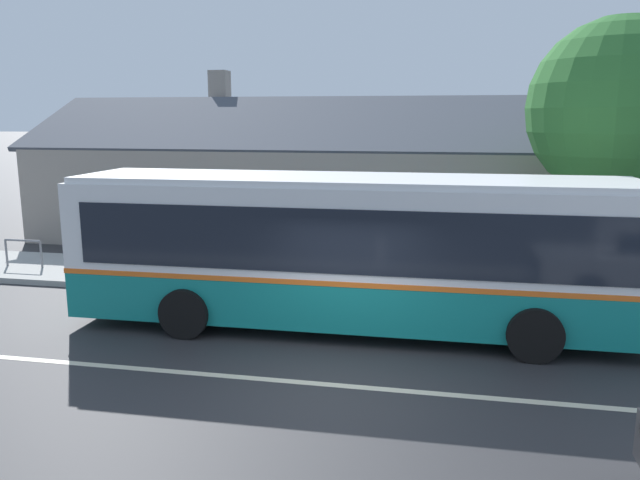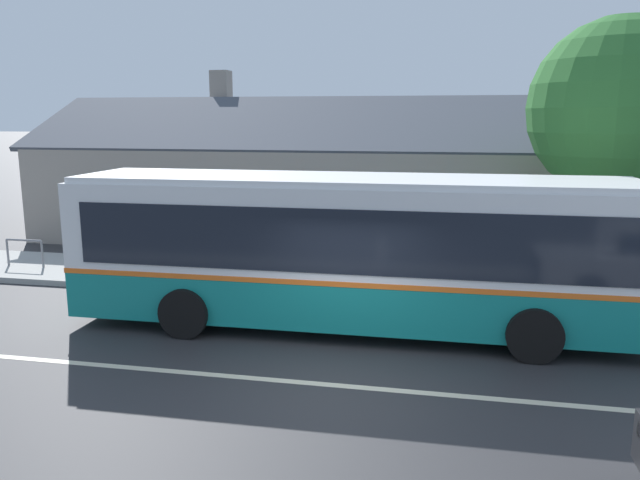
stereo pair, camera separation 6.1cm
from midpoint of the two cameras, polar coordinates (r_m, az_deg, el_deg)
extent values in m
plane|color=#2D2D30|center=(10.44, 1.24, -13.14)|extent=(300.00, 300.00, 0.00)
cube|color=#9E9E99|center=(16.02, 5.00, -4.12)|extent=(60.00, 3.00, 0.15)
cube|color=beige|center=(10.43, 1.24, -13.12)|extent=(60.00, 0.16, 0.01)
cube|color=gray|center=(23.19, 5.87, 4.50)|extent=(24.04, 8.47, 3.21)
cube|color=#424751|center=(20.92, 5.44, 10.58)|extent=(24.64, 4.30, 1.89)
cube|color=#424751|center=(25.14, 6.46, 10.67)|extent=(24.64, 4.30, 1.89)
cube|color=gray|center=(25.37, -9.23, 13.70)|extent=(0.70, 0.70, 1.20)
cube|color=black|center=(21.60, -18.17, 3.93)|extent=(1.10, 0.06, 1.30)
cube|color=#4C3323|center=(19.00, 15.47, 0.96)|extent=(1.00, 0.06, 2.10)
cube|color=#147F7A|center=(12.91, 2.59, -4.83)|extent=(11.30, 2.60, 0.93)
cube|color=orange|center=(12.77, 2.61, -2.61)|extent=(11.32, 2.62, 0.10)
cube|color=white|center=(12.59, 2.64, 1.38)|extent=(11.30, 2.60, 1.71)
cube|color=white|center=(12.46, 2.68, 5.52)|extent=(11.08, 2.48, 0.12)
cube|color=black|center=(13.84, 3.38, 1.86)|extent=(10.38, 0.12, 1.21)
cube|color=black|center=(11.38, 1.74, -0.19)|extent=(10.38, 0.12, 1.21)
cube|color=#192D99|center=(14.36, -2.27, -3.16)|extent=(3.16, 0.06, 0.65)
cube|color=black|center=(14.10, 21.39, -1.17)|extent=(0.90, 0.04, 2.38)
cylinder|color=black|center=(14.16, 17.52, -4.89)|extent=(1.00, 0.29, 1.00)
cylinder|color=black|center=(11.80, 18.90, -8.22)|extent=(1.00, 0.29, 1.00)
cylinder|color=black|center=(14.87, -8.66, -3.73)|extent=(1.00, 0.29, 1.00)
cylinder|color=black|center=(12.63, -12.43, -6.57)|extent=(1.00, 0.29, 1.00)
cube|color=brown|center=(17.54, -14.47, -1.32)|extent=(1.87, 0.10, 0.04)
cube|color=brown|center=(17.42, -14.67, -1.42)|extent=(1.87, 0.10, 0.04)
cube|color=brown|center=(17.29, -14.88, -1.52)|extent=(1.87, 0.10, 0.04)
cube|color=brown|center=(17.12, -15.11, -0.63)|extent=(1.87, 0.04, 0.10)
cube|color=brown|center=(17.09, -15.14, -0.17)|extent=(1.87, 0.04, 0.10)
cube|color=black|center=(17.16, -12.39, -2.27)|extent=(0.08, 0.43, 0.45)
cube|color=black|center=(17.80, -16.80, -2.00)|extent=(0.08, 0.43, 0.45)
cube|color=brown|center=(16.31, -0.55, -1.90)|extent=(1.62, 0.10, 0.04)
cube|color=brown|center=(16.17, -0.65, -2.01)|extent=(1.62, 0.10, 0.04)
cube|color=brown|center=(16.03, -0.76, -2.13)|extent=(1.62, 0.10, 0.04)
cube|color=brown|center=(15.85, -0.86, -1.17)|extent=(1.62, 0.04, 0.10)
cube|color=brown|center=(15.82, -0.86, -0.68)|extent=(1.62, 0.04, 0.10)
cube|color=black|center=(16.11, 1.60, -2.89)|extent=(0.08, 0.43, 0.45)
cube|color=black|center=(16.36, -2.87, -2.67)|extent=(0.08, 0.43, 0.45)
cylinder|color=#4C3828|center=(17.13, 24.73, 0.91)|extent=(0.41, 0.41, 3.08)
sphere|color=#2D6B2D|center=(16.90, 25.56, 10.81)|extent=(4.35, 4.35, 4.35)
cylinder|color=gray|center=(15.13, 25.23, -1.12)|extent=(0.07, 0.07, 2.40)
cube|color=#1959A5|center=(14.95, 25.55, 2.42)|extent=(0.36, 0.03, 0.48)
cylinder|color=slate|center=(19.71, -26.83, -1.05)|extent=(0.06, 0.06, 0.75)
cylinder|color=slate|center=(19.05, -24.22, -1.21)|extent=(0.06, 0.06, 0.75)
cylinder|color=slate|center=(19.31, -25.64, -0.04)|extent=(1.10, 0.06, 0.06)
camera|label=1|loc=(0.03, -90.13, -0.03)|focal=35.00mm
camera|label=2|loc=(0.03, 89.87, 0.03)|focal=35.00mm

